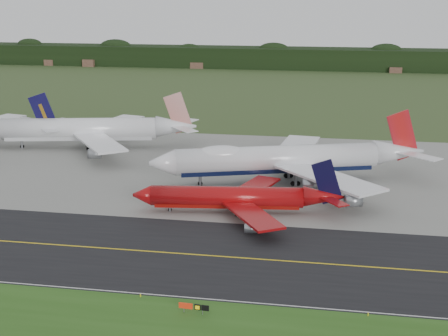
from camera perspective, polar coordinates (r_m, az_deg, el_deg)
ground at (r=112.48m, az=-3.39°, el=-7.03°), size 600.00×600.00×0.00m
taxiway at (r=108.91m, az=-3.87°, el=-7.82°), size 400.00×32.00×0.02m
apron at (r=159.82m, az=0.76°, el=-0.05°), size 400.00×78.00×0.01m
taxiway_centreline at (r=108.90m, az=-3.87°, el=-7.81°), size 400.00×0.40×0.00m
taxiway_edge_line at (r=95.37m, az=-6.10°, el=-11.46°), size 400.00×0.25×0.00m
horizon_treeline at (r=377.35m, az=6.20°, el=9.86°), size 700.00×25.00×12.00m
jet_ba_747 at (r=147.72m, az=5.74°, el=0.84°), size 64.97×52.44×16.76m
jet_red_737 at (r=127.14m, az=1.34°, el=-2.73°), size 43.15×34.96×11.65m
jet_star_tail at (r=184.17m, az=-12.08°, el=3.46°), size 61.34×50.55×16.26m
taxiway_sign at (r=89.57m, az=-2.79°, el=-12.56°), size 4.38×0.45×1.46m
edge_marker_center at (r=95.04m, az=-7.65°, el=-11.46°), size 0.16×0.16×0.50m
edge_marker_right at (r=91.50m, az=13.04°, el=-12.89°), size 0.16×0.16×0.50m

